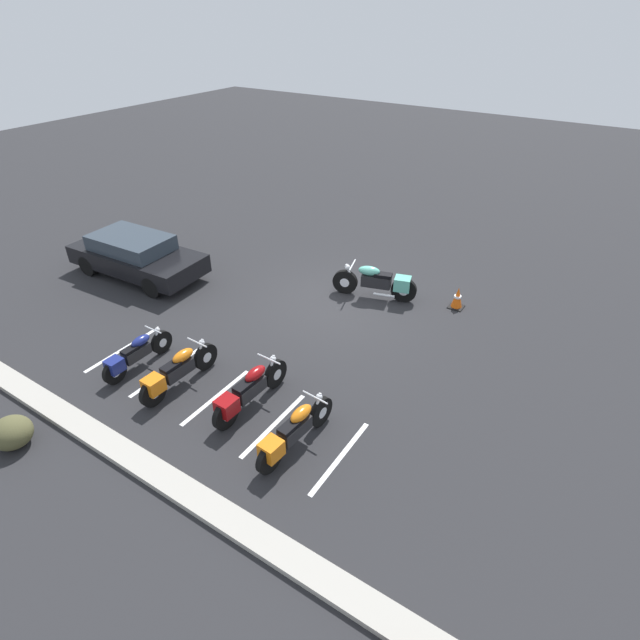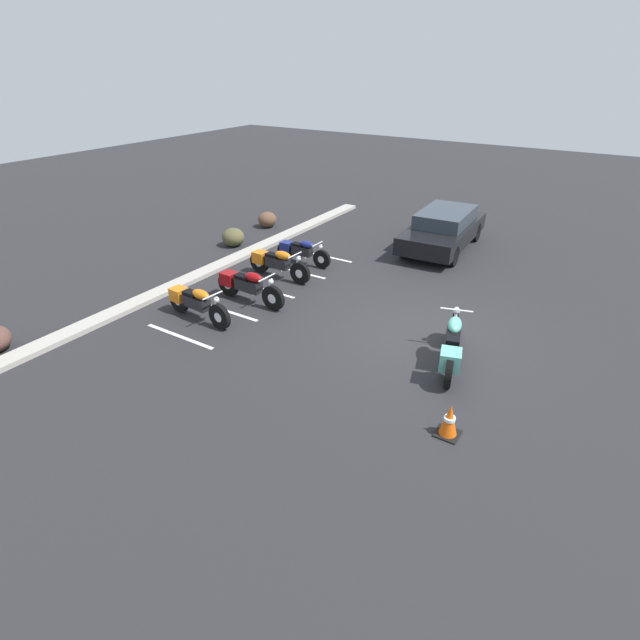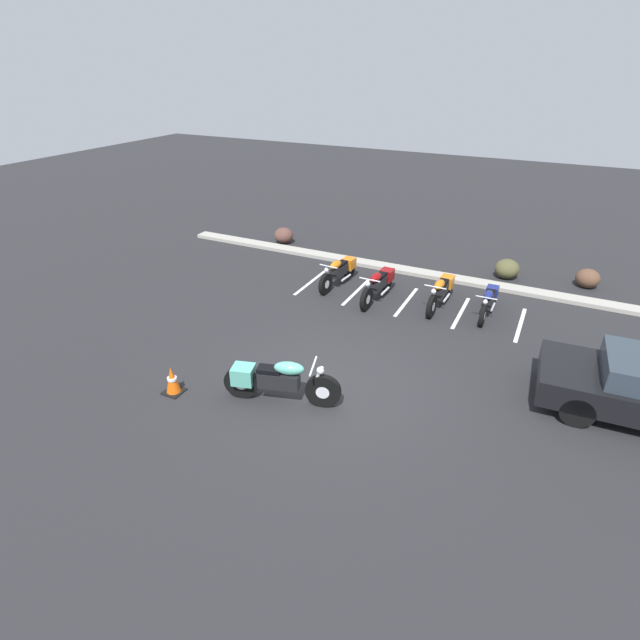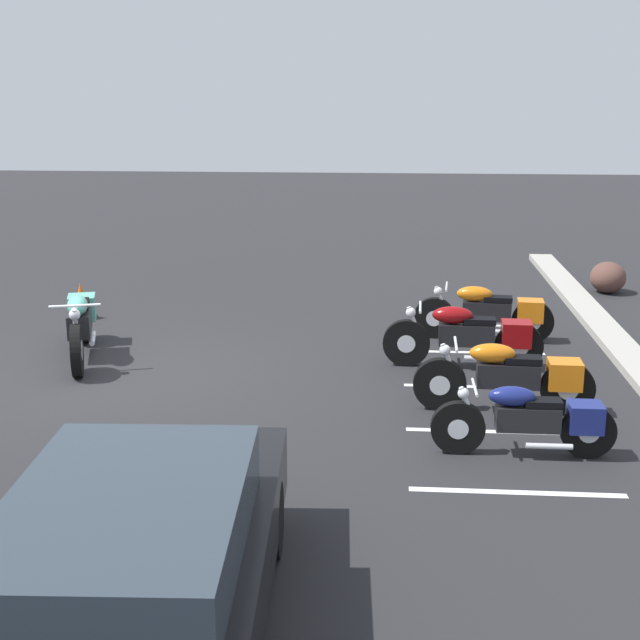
# 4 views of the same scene
# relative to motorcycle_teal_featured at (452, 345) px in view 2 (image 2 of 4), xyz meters

# --- Properties ---
(ground) EXTENTS (60.00, 60.00, 0.00)m
(ground) POSITION_rel_motorcycle_teal_featured_xyz_m (0.80, 0.89, -0.51)
(ground) COLOR #262628
(motorcycle_teal_featured) EXTENTS (2.39, 0.99, 0.96)m
(motorcycle_teal_featured) POSITION_rel_motorcycle_teal_featured_xyz_m (0.00, 0.00, 0.00)
(motorcycle_teal_featured) COLOR black
(motorcycle_teal_featured) RESTS_ON ground
(parked_bike_0) EXTENTS (0.60, 2.15, 0.85)m
(parked_bike_0) POSITION_rel_motorcycle_teal_featured_xyz_m (-1.30, 6.05, -0.06)
(parked_bike_0) COLOR black
(parked_bike_0) RESTS_ON ground
(parked_bike_1) EXTENTS (0.62, 2.23, 0.87)m
(parked_bike_1) POSITION_rel_motorcycle_teal_featured_xyz_m (0.15, 5.62, -0.05)
(parked_bike_1) COLOR black
(parked_bike_1) RESTS_ON ground
(parked_bike_2) EXTENTS (0.61, 2.17, 0.85)m
(parked_bike_2) POSITION_rel_motorcycle_teal_featured_xyz_m (1.89, 5.97, -0.06)
(parked_bike_2) COLOR black
(parked_bike_2) RESTS_ON ground
(parked_bike_3) EXTENTS (0.55, 1.95, 0.77)m
(parked_bike_3) POSITION_rel_motorcycle_teal_featured_xyz_m (3.21, 6.01, -0.10)
(parked_bike_3) COLOR black
(parked_bike_3) RESTS_ON ground
(car_black) EXTENTS (4.38, 2.01, 1.29)m
(car_black) POSITION_rel_motorcycle_teal_featured_xyz_m (6.95, 2.77, 0.17)
(car_black) COLOR black
(car_black) RESTS_ON ground
(concrete_curb) EXTENTS (18.00, 0.50, 0.12)m
(concrete_curb) POSITION_rel_motorcycle_teal_featured_xyz_m (0.80, 7.93, -0.45)
(concrete_curb) COLOR #A8A399
(concrete_curb) RESTS_ON ground
(landscape_rock_0) EXTENTS (0.96, 0.96, 0.62)m
(landscape_rock_0) POSITION_rel_motorcycle_teal_featured_xyz_m (3.30, 8.89, -0.20)
(landscape_rock_0) COLOR brown
(landscape_rock_0) RESTS_ON ground
(landscape_rock_2) EXTENTS (0.92, 0.90, 0.58)m
(landscape_rock_2) POSITION_rel_motorcycle_teal_featured_xyz_m (5.64, 9.23, -0.22)
(landscape_rock_2) COLOR brown
(landscape_rock_2) RESTS_ON ground
(traffic_cone) EXTENTS (0.40, 0.40, 0.62)m
(traffic_cone) POSITION_rel_motorcycle_teal_featured_xyz_m (-2.11, -0.72, -0.22)
(traffic_cone) COLOR black
(traffic_cone) RESTS_ON ground
(stall_line_0) EXTENTS (0.10, 2.10, 0.00)m
(stall_line_0) POSITION_rel_motorcycle_teal_featured_xyz_m (-2.18, 5.74, -0.51)
(stall_line_0) COLOR white
(stall_line_0) RESTS_ON ground
(stall_line_1) EXTENTS (0.10, 2.10, 0.00)m
(stall_line_1) POSITION_rel_motorcycle_teal_featured_xyz_m (-0.60, 5.74, -0.51)
(stall_line_1) COLOR white
(stall_line_1) RESTS_ON ground
(stall_line_2) EXTENTS (0.10, 2.10, 0.00)m
(stall_line_2) POSITION_rel_motorcycle_teal_featured_xyz_m (0.98, 5.74, -0.51)
(stall_line_2) COLOR white
(stall_line_2) RESTS_ON ground
(stall_line_3) EXTENTS (0.10, 2.10, 0.00)m
(stall_line_3) POSITION_rel_motorcycle_teal_featured_xyz_m (2.56, 5.74, -0.51)
(stall_line_3) COLOR white
(stall_line_3) RESTS_ON ground
(stall_line_4) EXTENTS (0.10, 2.10, 0.00)m
(stall_line_4) POSITION_rel_motorcycle_teal_featured_xyz_m (4.14, 5.74, -0.51)
(stall_line_4) COLOR white
(stall_line_4) RESTS_ON ground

